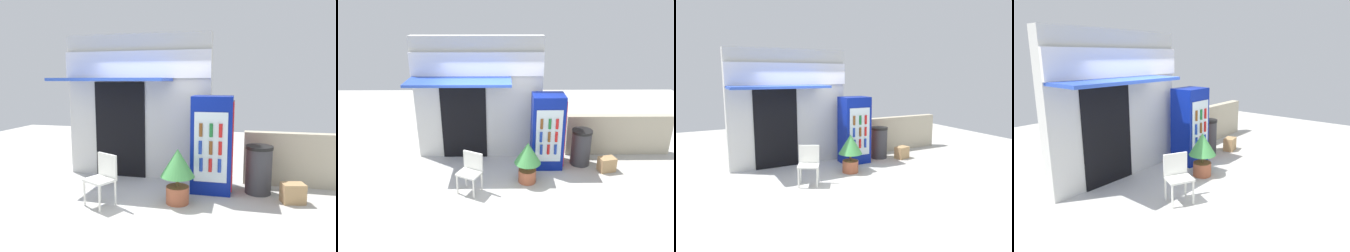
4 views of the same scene
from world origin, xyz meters
TOP-DOWN VIEW (x-y plane):
  - ground at (0.00, 0.00)m, footprint 16.00×16.00m
  - storefront_building at (-0.46, 1.51)m, footprint 3.15×1.21m
  - drink_cooler at (1.22, 0.89)m, footprint 0.76×0.65m
  - plastic_chair at (-0.52, -0.18)m, footprint 0.58×0.55m
  - potted_plant_near_shop at (0.70, 0.15)m, footprint 0.59×0.59m
  - trash_bin at (2.08, 0.97)m, footprint 0.50×0.50m
  - stone_boundary_wall at (3.18, 1.56)m, footprint 2.74×0.24m
  - cardboard_box at (2.64, 0.61)m, footprint 0.43×0.34m

SIDE VIEW (x-z plane):
  - ground at x=0.00m, z-range 0.00..0.00m
  - cardboard_box at x=2.64m, z-range 0.00..0.34m
  - trash_bin at x=2.08m, z-range 0.00..0.91m
  - plastic_chair at x=-0.52m, z-range 0.08..0.95m
  - stone_boundary_wall at x=3.18m, z-range 0.00..1.07m
  - potted_plant_near_shop at x=0.70m, z-range 0.11..1.07m
  - drink_cooler at x=1.22m, z-range 0.00..1.82m
  - storefront_building at x=-0.46m, z-range 0.05..3.11m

